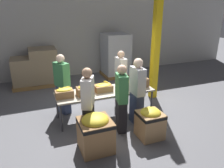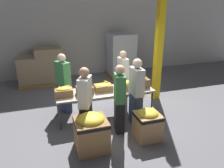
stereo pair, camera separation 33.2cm
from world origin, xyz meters
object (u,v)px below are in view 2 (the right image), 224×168
(volunteer_0, at_px, (136,93))
(donation_bin_0, at_px, (91,131))
(volunteer_2, at_px, (123,77))
(pallet_stack_1, at_px, (31,71))
(donation_bin_1, at_px, (147,123))
(sorting_table, at_px, (105,92))
(support_pillar, at_px, (160,36))
(banana_box_0, at_px, (64,91))
(volunteer_3, at_px, (86,104))
(banana_box_2, at_px, (103,87))
(banana_box_1, at_px, (85,89))
(banana_box_3, at_px, (124,85))
(volunteer_1, at_px, (119,100))
(pallet_stack_0, at_px, (49,66))
(pallet_stack_2, at_px, (121,56))
(banana_box_4, at_px, (140,82))
(volunteer_4, at_px, (64,84))

(volunteer_0, xyz_separation_m, donation_bin_0, (-1.29, -0.69, -0.42))
(volunteer_2, distance_m, pallet_stack_1, 3.68)
(donation_bin_0, height_order, donation_bin_1, donation_bin_0)
(sorting_table, xyz_separation_m, support_pillar, (1.90, 0.69, 1.30))
(volunteer_0, xyz_separation_m, volunteer_2, (0.16, 1.38, -0.05))
(banana_box_0, bearing_deg, volunteer_3, -63.44)
(banana_box_2, height_order, pallet_stack_1, pallet_stack_1)
(banana_box_1, distance_m, volunteer_3, 0.75)
(banana_box_2, bearing_deg, banana_box_0, -177.33)
(banana_box_0, relative_size, pallet_stack_1, 0.40)
(banana_box_3, height_order, pallet_stack_1, pallet_stack_1)
(banana_box_3, xyz_separation_m, pallet_stack_1, (-2.46, 3.29, -0.34))
(banana_box_0, height_order, volunteer_2, volunteer_2)
(volunteer_1, bearing_deg, volunteer_2, -11.54)
(banana_box_1, xyz_separation_m, volunteer_3, (-0.12, -0.74, -0.05))
(banana_box_1, height_order, volunteer_1, volunteer_1)
(volunteer_1, xyz_separation_m, pallet_stack_0, (-1.40, 4.08, -0.14))
(sorting_table, xyz_separation_m, pallet_stack_1, (-1.94, 3.23, -0.17))
(donation_bin_0, xyz_separation_m, pallet_stack_2, (2.30, 4.54, 0.45))
(banana_box_4, distance_m, volunteer_3, 1.84)
(banana_box_4, bearing_deg, donation_bin_0, -143.06)
(volunteer_4, bearing_deg, banana_box_3, 38.88)
(banana_box_0, relative_size, volunteer_3, 0.26)
(sorting_table, height_order, banana_box_4, banana_box_4)
(banana_box_1, xyz_separation_m, pallet_stack_0, (-0.73, 3.34, -0.19))
(pallet_stack_2, bearing_deg, pallet_stack_0, 179.44)
(sorting_table, bearing_deg, volunteer_1, -81.36)
(sorting_table, distance_m, pallet_stack_0, 3.51)
(donation_bin_1, bearing_deg, banana_box_0, 142.90)
(banana_box_1, bearing_deg, volunteer_0, -24.88)
(banana_box_1, height_order, volunteer_4, volunteer_4)
(banana_box_2, distance_m, pallet_stack_0, 3.48)
(banana_box_0, relative_size, support_pillar, 0.11)
(volunteer_4, bearing_deg, sorting_table, 31.24)
(sorting_table, relative_size, volunteer_4, 1.54)
(support_pillar, bearing_deg, banana_box_2, -160.99)
(volunteer_2, bearing_deg, banana_box_0, -68.73)
(banana_box_2, relative_size, volunteer_0, 0.27)
(banana_box_4, xyz_separation_m, donation_bin_1, (-0.38, -1.26, -0.51))
(sorting_table, bearing_deg, volunteer_2, 44.50)
(banana_box_4, bearing_deg, donation_bin_1, -106.87)
(pallet_stack_0, bearing_deg, pallet_stack_1, -176.17)
(volunteer_3, xyz_separation_m, support_pillar, (2.58, 1.49, 1.18))
(banana_box_1, relative_size, banana_box_3, 1.08)
(volunteer_3, height_order, support_pillar, support_pillar)
(banana_box_4, distance_m, volunteer_1, 1.16)
(volunteer_0, distance_m, pallet_stack_1, 4.63)
(support_pillar, bearing_deg, pallet_stack_1, 146.56)
(banana_box_2, height_order, banana_box_3, banana_box_3)
(volunteer_2, xyz_separation_m, volunteer_4, (-1.78, -0.14, 0.03))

